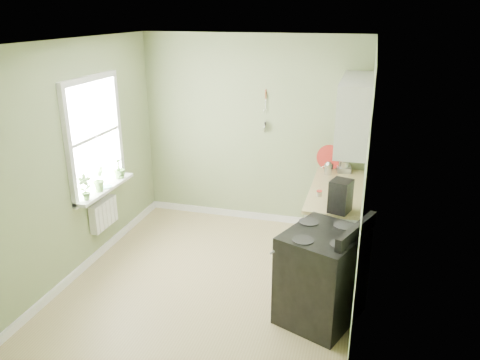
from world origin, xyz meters
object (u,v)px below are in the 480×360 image
(kettle, at_px, (328,168))
(stove, at_px, (322,276))
(coffee_maker, at_px, (340,197))
(stand_mixer, at_px, (344,159))

(kettle, bearing_deg, stove, -85.52)
(kettle, bearing_deg, coffee_maker, -78.80)
(stand_mixer, relative_size, coffee_maker, 1.02)
(stove, bearing_deg, kettle, 94.48)
(stove, xyz_separation_m, coffee_maker, (0.09, 0.68, 0.59))
(stove, distance_m, coffee_maker, 0.90)
(stand_mixer, bearing_deg, kettle, -129.96)
(stand_mixer, bearing_deg, coffee_maker, -88.14)
(stove, bearing_deg, coffee_maker, 82.26)
(stove, relative_size, kettle, 6.07)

